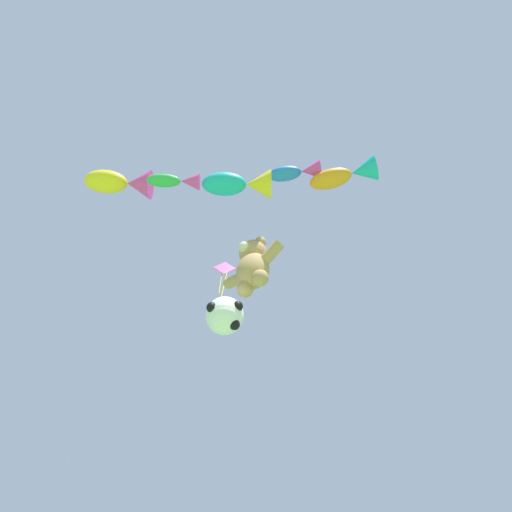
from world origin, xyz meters
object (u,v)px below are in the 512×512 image
at_px(soccer_ball_kite, 225,315).
at_px(diamond_kite, 224,272).
at_px(teddy_bear_kite, 253,265).
at_px(fish_kite_tangerine, 347,175).
at_px(fish_kite_teal, 241,184).
at_px(fish_kite_emerald, 177,181).
at_px(fish_kite_cobalt, 298,172).
at_px(fish_kite_goldfin, 123,183).

height_order(soccer_ball_kite, diamond_kite, diamond_kite).
relative_size(teddy_bear_kite, fish_kite_tangerine, 0.97).
height_order(teddy_bear_kite, fish_kite_teal, fish_kite_teal).
bearing_deg(diamond_kite, soccer_ball_kite, -35.18).
xyz_separation_m(teddy_bear_kite, fish_kite_emerald, (-0.82, -2.79, 2.70)).
xyz_separation_m(fish_kite_tangerine, diamond_kite, (-5.81, -0.03, -0.11)).
relative_size(fish_kite_tangerine, diamond_kite, 0.91).
bearing_deg(fish_kite_cobalt, fish_kite_tangerine, 39.72).
bearing_deg(fish_kite_teal, fish_kite_goldfin, -140.87).
relative_size(soccer_ball_kite, fish_kite_goldfin, 0.48).
relative_size(teddy_bear_kite, diamond_kite, 0.88).
xyz_separation_m(fish_kite_tangerine, fish_kite_goldfin, (-5.87, -4.94, 0.16)).
bearing_deg(teddy_bear_kite, fish_kite_emerald, -106.34).
distance_m(fish_kite_cobalt, diamond_kite, 4.72).
bearing_deg(fish_kite_goldfin, teddy_bear_kite, 57.23).
bearing_deg(fish_kite_tangerine, fish_kite_emerald, -137.56).
height_order(fish_kite_cobalt, fish_kite_goldfin, fish_kite_cobalt).
distance_m(teddy_bear_kite, diamond_kite, 4.07).
distance_m(soccer_ball_kite, fish_kite_cobalt, 6.18).
height_order(fish_kite_tangerine, fish_kite_cobalt, fish_kite_cobalt).
relative_size(soccer_ball_kite, fish_kite_emerald, 0.69).
height_order(fish_kite_goldfin, diamond_kite, fish_kite_goldfin).
xyz_separation_m(teddy_bear_kite, soccer_ball_kite, (-0.72, -0.24, -1.83)).
bearing_deg(soccer_ball_kite, fish_kite_cobalt, 4.68).
relative_size(soccer_ball_kite, fish_kite_teal, 0.49).
relative_size(fish_kite_tangerine, fish_kite_cobalt, 1.26).
xyz_separation_m(fish_kite_tangerine, fish_kite_emerald, (-4.17, -3.81, -0.48)).
xyz_separation_m(teddy_bear_kite, fish_kite_cobalt, (2.11, -0.01, 3.66)).
bearing_deg(teddy_bear_kite, fish_kite_tangerine, 16.98).
relative_size(fish_kite_goldfin, diamond_kite, 0.89).
relative_size(fish_kite_teal, fish_kite_emerald, 1.42).
xyz_separation_m(soccer_ball_kite, fish_kite_cobalt, (2.83, 0.23, 5.49)).
bearing_deg(fish_kite_tangerine, fish_kite_teal, -138.84).
bearing_deg(soccer_ball_kite, fish_kite_goldfin, -116.10).
height_order(teddy_bear_kite, fish_kite_tangerine, fish_kite_tangerine).
relative_size(fish_kite_tangerine, fish_kite_emerald, 1.47).
relative_size(teddy_bear_kite, soccer_ball_kite, 2.07).
distance_m(fish_kite_tangerine, fish_kite_teal, 3.58).
bearing_deg(teddy_bear_kite, fish_kite_teal, -62.09).
bearing_deg(fish_kite_tangerine, diamond_kite, -179.66).
xyz_separation_m(fish_kite_cobalt, fish_kite_teal, (-1.42, -1.29, -1.06)).
distance_m(fish_kite_emerald, fish_kite_goldfin, 2.14).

